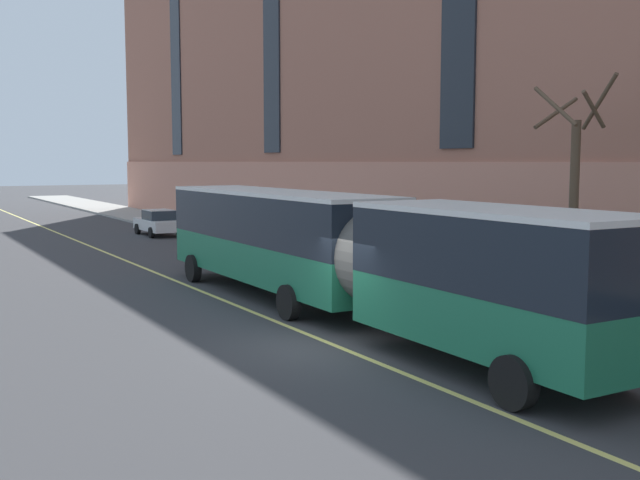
{
  "coord_description": "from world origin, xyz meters",
  "views": [
    {
      "loc": [
        -8.93,
        -15.15,
        4.42
      ],
      "look_at": [
        3.62,
        6.35,
        1.8
      ],
      "focal_mm": 42.0,
      "sensor_mm": 36.0,
      "label": 1
    }
  ],
  "objects_px": {
    "city_bus": "(335,247)",
    "fire_hydrant": "(255,241)",
    "parked_car_white_3": "(323,258)",
    "street_tree_mid_block": "(574,191)",
    "parked_car_white_2": "(158,222)",
    "parked_car_white_1": "(548,309)"
  },
  "relations": [
    {
      "from": "city_bus",
      "to": "fire_hydrant",
      "type": "bearing_deg",
      "value": 72.51
    },
    {
      "from": "city_bus",
      "to": "parked_car_white_2",
      "type": "bearing_deg",
      "value": 82.85
    },
    {
      "from": "fire_hydrant",
      "to": "parked_car_white_3",
      "type": "bearing_deg",
      "value": -99.81
    },
    {
      "from": "parked_car_white_2",
      "to": "fire_hydrant",
      "type": "xyz_separation_m",
      "value": [
        1.76,
        -9.81,
        -0.29
      ]
    },
    {
      "from": "fire_hydrant",
      "to": "street_tree_mid_block",
      "type": "bearing_deg",
      "value": -84.58
    },
    {
      "from": "city_bus",
      "to": "parked_car_white_3",
      "type": "height_order",
      "value": "city_bus"
    },
    {
      "from": "parked_car_white_2",
      "to": "parked_car_white_3",
      "type": "relative_size",
      "value": 0.92
    },
    {
      "from": "parked_car_white_3",
      "to": "street_tree_mid_block",
      "type": "distance_m",
      "value": 9.94
    },
    {
      "from": "city_bus",
      "to": "parked_car_white_2",
      "type": "xyz_separation_m",
      "value": [
        3.21,
        25.59,
        -1.24
      ]
    },
    {
      "from": "parked_car_white_1",
      "to": "city_bus",
      "type": "bearing_deg",
      "value": 122.52
    },
    {
      "from": "parked_car_white_1",
      "to": "street_tree_mid_block",
      "type": "relative_size",
      "value": 0.62
    },
    {
      "from": "parked_car_white_3",
      "to": "street_tree_mid_block",
      "type": "bearing_deg",
      "value": -69.39
    },
    {
      "from": "parked_car_white_3",
      "to": "fire_hydrant",
      "type": "relative_size",
      "value": 6.6
    },
    {
      "from": "parked_car_white_3",
      "to": "street_tree_mid_block",
      "type": "height_order",
      "value": "street_tree_mid_block"
    },
    {
      "from": "parked_car_white_2",
      "to": "street_tree_mid_block",
      "type": "relative_size",
      "value": 0.64
    },
    {
      "from": "city_bus",
      "to": "street_tree_mid_block",
      "type": "height_order",
      "value": "street_tree_mid_block"
    },
    {
      "from": "city_bus",
      "to": "parked_car_white_1",
      "type": "relative_size",
      "value": 4.71
    },
    {
      "from": "city_bus",
      "to": "fire_hydrant",
      "type": "height_order",
      "value": "city_bus"
    },
    {
      "from": "city_bus",
      "to": "parked_car_white_1",
      "type": "bearing_deg",
      "value": -57.48
    },
    {
      "from": "parked_car_white_1",
      "to": "parked_car_white_3",
      "type": "bearing_deg",
      "value": 89.01
    },
    {
      "from": "parked_car_white_2",
      "to": "parked_car_white_3",
      "type": "height_order",
      "value": "same"
    },
    {
      "from": "parked_car_white_2",
      "to": "street_tree_mid_block",
      "type": "xyz_separation_m",
      "value": [
        3.5,
        -28.12,
        2.78
      ]
    }
  ]
}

